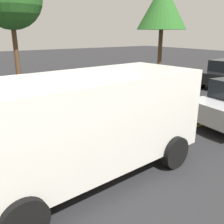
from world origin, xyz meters
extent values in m
cube|color=#E0D14C|center=(3.00, 0.00, 0.01)|extent=(28.00, 0.16, 0.01)
cube|color=silver|center=(2.30, -0.60, 1.29)|extent=(5.36, 2.46, 1.82)
cube|color=black|center=(4.37, -0.41, 1.69)|extent=(0.33, 1.85, 0.80)
cylinder|color=black|center=(3.97, 0.56, 0.38)|extent=(0.78, 0.33, 0.76)
cylinder|color=black|center=(4.15, -1.43, 0.38)|extent=(0.78, 0.33, 0.76)
cylinder|color=black|center=(0.63, -1.75, 0.38)|extent=(0.78, 0.33, 0.76)
cylinder|color=black|center=(7.14, 0.23, 0.32)|extent=(0.66, 0.29, 0.64)
cylinder|color=black|center=(12.15, 3.86, 0.32)|extent=(0.66, 0.30, 0.64)
cylinder|color=#513823|center=(3.17, 8.03, 1.88)|extent=(0.23, 0.23, 3.76)
cylinder|color=#513823|center=(11.06, 6.25, 1.58)|extent=(0.25, 0.25, 3.15)
cone|color=#286023|center=(11.06, 6.25, 4.44)|extent=(2.88, 2.88, 2.56)
camera|label=1|loc=(0.00, -5.02, 3.03)|focal=40.57mm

